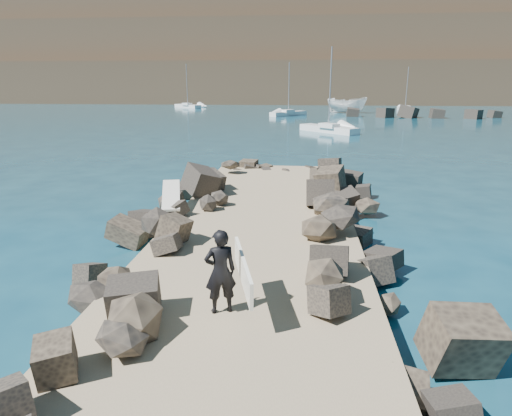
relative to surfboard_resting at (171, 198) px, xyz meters
The scene contains 13 objects.
ground 3.85m from the surfboard_resting, 27.17° to the right, with size 800.00×800.00×0.00m, color #0F384C.
jetty 5.01m from the surfboard_resting, 48.22° to the right, with size 6.00×26.00×0.60m, color #8C7759.
riprap_left 3.26m from the surfboard_resting, 82.87° to the right, with size 2.60×22.00×1.00m, color black.
riprap_right 6.99m from the surfboard_resting, 27.25° to the right, with size 2.60×22.00×1.00m, color black.
headland 159.57m from the surfboard_resting, 85.20° to the left, with size 360.00×140.00×32.00m, color #2D4919.
surfboard_resting is the anchor object (origin of this frame).
boat_imported 64.70m from the surfboard_resting, 79.25° to the left, with size 2.54×6.74×2.60m, color white.
surfer_with_board 7.88m from the surfboard_resting, 66.76° to the right, with size 1.13×2.08×1.72m.
sailboat_c 33.22m from the surfboard_resting, 77.18° to the left, with size 5.92×6.25×8.51m.
sailboat_b 55.78m from the surfboard_resting, 87.35° to the left, with size 5.61×5.75×8.00m.
sailboat_f 101.60m from the surfboard_resting, 65.06° to the left, with size 1.84×6.10×7.36m.
sailboat_e 78.07m from the surfboard_resting, 103.40° to the left, with size 6.34×5.89×8.57m.
sailboat_d 73.36m from the surfboard_resting, 71.77° to the left, with size 1.66×6.37×7.70m.
Camera 1 is at (1.24, -13.67, 5.03)m, focal length 32.00 mm.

